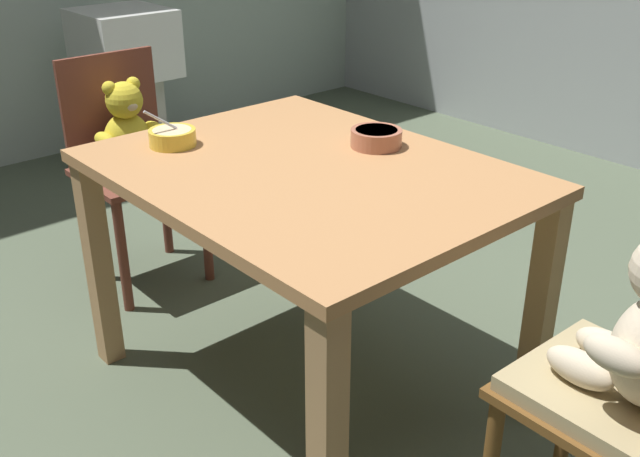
% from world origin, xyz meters
% --- Properties ---
extents(ground_plane, '(5.20, 5.20, 0.04)m').
position_xyz_m(ground_plane, '(0.00, 0.00, -0.02)').
color(ground_plane, '#515C47').
extents(dining_table, '(1.14, 0.87, 0.71)m').
position_xyz_m(dining_table, '(0.00, 0.00, 0.61)').
color(dining_table, '#B27B4A').
rests_on(dining_table, ground_plane).
extents(teddy_chair_near_left, '(0.37, 0.41, 0.85)m').
position_xyz_m(teddy_chair_near_left, '(-0.95, -0.03, 0.52)').
color(teddy_chair_near_left, brown).
rests_on(teddy_chair_near_left, ground_plane).
extents(porridge_bowl_yellow_near_left, '(0.14, 0.14, 0.12)m').
position_xyz_m(porridge_bowl_yellow_near_left, '(-0.39, -0.18, 0.74)').
color(porridge_bowl_yellow_near_left, yellow).
rests_on(porridge_bowl_yellow_near_left, dining_table).
extents(porridge_bowl_terracotta_far_center, '(0.15, 0.15, 0.05)m').
position_xyz_m(porridge_bowl_terracotta_far_center, '(0.01, 0.26, 0.74)').
color(porridge_bowl_terracotta_far_center, '#B2694D').
rests_on(porridge_bowl_terracotta_far_center, dining_table).
extents(sink_basin, '(0.44, 0.43, 0.82)m').
position_xyz_m(sink_basin, '(-2.05, 0.54, 0.54)').
color(sink_basin, '#B7B2A8').
rests_on(sink_basin, ground_plane).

